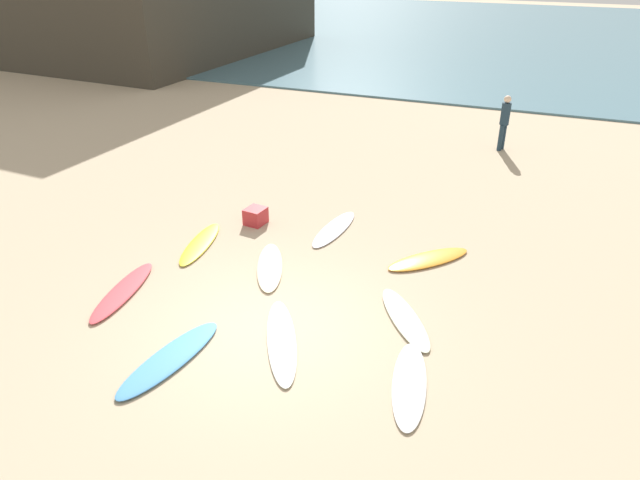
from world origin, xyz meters
The scene contains 13 objects.
ground_plane centered at (0.00, 0.00, 0.00)m, with size 120.00×120.00×0.00m, color tan.
ocean_water centered at (0.00, 35.92, 0.04)m, with size 120.00×40.00×0.08m, color slate.
surfboard_0 centered at (2.60, -0.56, 0.03)m, with size 0.52×1.99×0.06m, color white.
surfboard_1 centered at (-3.10, -0.12, 0.04)m, with size 0.48×2.17×0.08m, color #DF4850.
surfboard_2 centered at (-0.92, 1.77, 0.04)m, with size 0.52×1.96×0.07m, color #F6E6BC.
surfboard_3 centered at (-0.31, 3.88, 0.03)m, with size 0.50×2.04×0.06m, color white.
surfboard_4 centered at (-2.79, 2.09, 0.03)m, with size 0.48×2.02×0.07m, color yellow.
surfboard_5 centered at (2.02, 3.29, 0.04)m, with size 0.58×1.96×0.08m, color #F99F30.
surfboard_6 centered at (2.10, 1.05, 0.04)m, with size 0.48×1.97×0.07m, color silver.
surfboard_7 centered at (-1.10, -1.43, 0.04)m, with size 0.59×2.22×0.08m, color #4890D1.
surfboard_8 centered at (0.35, -0.33, 0.03)m, with size 0.48×2.35×0.07m, color white.
beachgoer_near centered at (2.56, 11.15, 0.96)m, with size 0.35×0.35×1.72m.
beach_cooler centered at (-2.15, 3.51, 0.19)m, with size 0.47×0.43×0.39m, color #B2282D.
Camera 1 is at (3.86, -7.27, 6.04)m, focal length 32.44 mm.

